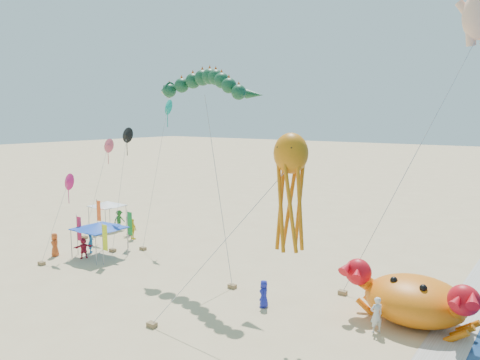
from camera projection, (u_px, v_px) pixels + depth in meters
name	position (u px, v px, depth m)	size (l,w,h in m)	color
ground	(247.00, 287.00, 29.63)	(320.00, 320.00, 0.00)	#D1B784
foam_strip	(450.00, 340.00, 22.71)	(320.00, 320.00, 0.00)	silver
crab_inflatable	(414.00, 299.00, 24.31)	(7.03, 5.11, 3.08)	orange
dragon_kite	(203.00, 89.00, 31.65)	(9.44, 3.65, 13.65)	#113F23
cherub_kite	(479.00, 7.00, 27.54)	(6.81, 6.81, 19.24)	#FFBD9B
octopus_kite	(290.00, 183.00, 21.88)	(7.37, 4.00, 10.03)	orange
canopy_blue	(99.00, 226.00, 35.79)	(3.52, 3.52, 2.71)	gray
canopy_white	(107.00, 204.00, 44.75)	(2.98, 2.98, 2.71)	gray
feather_flags	(103.00, 225.00, 37.79)	(8.83, 5.91, 3.20)	gray
beachgoers	(128.00, 239.00, 37.74)	(28.24, 9.76, 1.85)	#1A649C
small_kites	(116.00, 152.00, 38.74)	(7.37, 11.14, 12.20)	#0D917E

